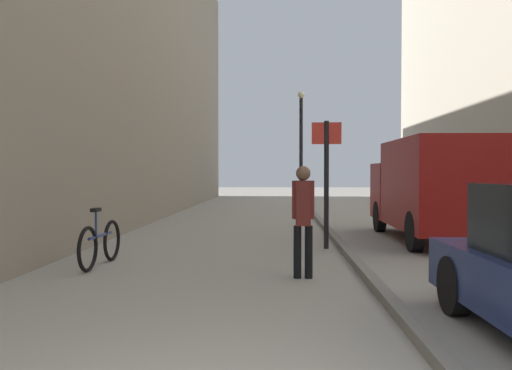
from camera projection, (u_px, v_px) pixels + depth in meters
name	position (u px, v px, depth m)	size (l,w,h in m)	color
ground_plane	(268.00, 229.00, 14.45)	(80.00, 80.00, 0.00)	gray
building_facade_left	(89.00, 1.00, 14.50)	(2.61, 40.00, 12.50)	gray
kerb_strip	(326.00, 227.00, 14.39)	(0.16, 40.00, 0.12)	slate
pedestrian_main_foreground	(303.00, 214.00, 7.75)	(0.33, 0.21, 1.65)	black
delivery_van	(435.00, 187.00, 11.98)	(2.01, 5.04, 2.27)	maroon
street_sign_post	(326.00, 173.00, 10.73)	(0.60, 0.10, 2.60)	black
lamp_post	(301.00, 143.00, 20.99)	(0.28, 0.28, 4.76)	black
bicycle_leaning	(100.00, 243.00, 8.76)	(0.14, 1.77, 0.98)	black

